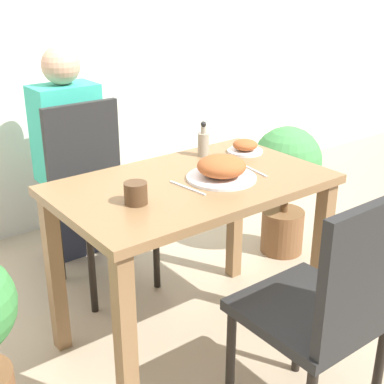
{
  "coord_description": "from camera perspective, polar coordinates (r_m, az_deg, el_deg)",
  "views": [
    {
      "loc": [
        -1.2,
        -1.58,
        1.5
      ],
      "look_at": [
        0.0,
        0.0,
        0.69
      ],
      "focal_mm": 50.0,
      "sensor_mm": 36.0,
      "label": 1
    }
  ],
  "objects": [
    {
      "name": "drink_cup",
      "position": [
        1.91,
        -6.02,
        -0.12
      ],
      "size": [
        0.08,
        0.08,
        0.08
      ],
      "color": "#4C331E",
      "rests_on": "dining_table"
    },
    {
      "name": "dining_table",
      "position": [
        2.17,
        -0.0,
        -1.77
      ],
      "size": [
        1.09,
        0.66,
        0.74
      ],
      "color": "olive",
      "rests_on": "ground_plane"
    },
    {
      "name": "ground_plane",
      "position": [
        2.49,
        -0.0,
        -14.94
      ],
      "size": [
        16.0,
        16.0,
        0.0
      ],
      "primitive_type": "plane",
      "color": "tan"
    },
    {
      "name": "sauce_bottle",
      "position": [
        2.4,
        1.22,
        5.26
      ],
      "size": [
        0.05,
        0.05,
        0.16
      ],
      "color": "gray",
      "rests_on": "dining_table"
    },
    {
      "name": "potted_plant_right",
      "position": [
        3.01,
        10.0,
        1.63
      ],
      "size": [
        0.38,
        0.38,
        0.74
      ],
      "color": "brown",
      "rests_on": "ground_plane"
    },
    {
      "name": "wall_back",
      "position": [
        3.28,
        -16.57,
        17.82
      ],
      "size": [
        8.0,
        0.05,
        2.6
      ],
      "color": "beige",
      "rests_on": "ground_plane"
    },
    {
      "name": "food_plate",
      "position": [
        2.13,
        3.17,
        2.49
      ],
      "size": [
        0.28,
        0.28,
        0.1
      ],
      "color": "white",
      "rests_on": "dining_table"
    },
    {
      "name": "fork_utensil",
      "position": [
        2.04,
        -0.5,
        0.44
      ],
      "size": [
        0.03,
        0.19,
        0.0
      ],
      "rotation": [
        0.0,
        0.0,
        1.69
      ],
      "color": "silver",
      "rests_on": "dining_table"
    },
    {
      "name": "chair_near",
      "position": [
        1.79,
        14.43,
        -11.59
      ],
      "size": [
        0.42,
        0.42,
        0.92
      ],
      "rotation": [
        0.0,
        0.0,
        3.14
      ],
      "color": "black",
      "rests_on": "ground_plane"
    },
    {
      "name": "chair_far",
      "position": [
        2.71,
        -10.22,
        0.73
      ],
      "size": [
        0.42,
        0.42,
        0.92
      ],
      "color": "black",
      "rests_on": "ground_plane"
    },
    {
      "name": "spoon_utensil",
      "position": [
        2.25,
        6.46,
        2.39
      ],
      "size": [
        0.03,
        0.19,
        0.0
      ],
      "rotation": [
        0.0,
        0.0,
        1.45
      ],
      "color": "silver",
      "rests_on": "dining_table"
    },
    {
      "name": "side_plate",
      "position": [
        2.47,
        5.69,
        4.8
      ],
      "size": [
        0.16,
        0.16,
        0.06
      ],
      "color": "white",
      "rests_on": "dining_table"
    },
    {
      "name": "person_figure",
      "position": [
        3.01,
        -12.98,
        3.77
      ],
      "size": [
        0.34,
        0.22,
        1.17
      ],
      "color": "#2D3347",
      "rests_on": "ground_plane"
    }
  ]
}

